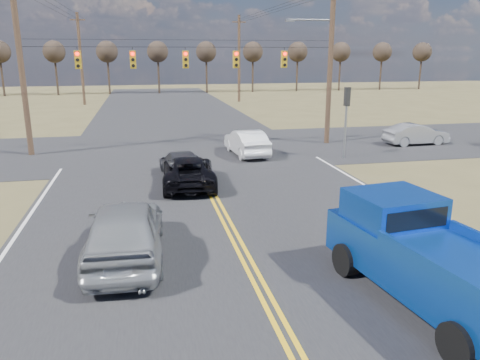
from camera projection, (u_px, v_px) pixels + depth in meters
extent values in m
plane|color=brown|center=(261.00, 288.00, 11.63)|extent=(160.00, 160.00, 0.00)
cube|color=#28282B|center=(206.00, 183.00, 21.08)|extent=(14.00, 120.00, 0.02)
cube|color=#28282B|center=(188.00, 149.00, 28.64)|extent=(120.00, 12.00, 0.02)
cylinder|color=#473323|center=(21.00, 66.00, 25.55)|extent=(0.32, 0.32, 10.00)
cylinder|color=#473323|center=(330.00, 64.00, 29.11)|extent=(0.32, 0.32, 10.00)
cylinder|color=black|center=(185.00, 47.00, 27.07)|extent=(18.00, 0.02, 0.02)
cylinder|color=black|center=(185.00, 40.00, 26.97)|extent=(18.00, 0.02, 0.02)
cube|color=#B28C14|center=(78.00, 60.00, 26.07)|extent=(0.34, 0.24, 1.00)
cylinder|color=#FF0C05|center=(77.00, 54.00, 25.85)|extent=(0.20, 0.06, 0.20)
cylinder|color=black|center=(78.00, 60.00, 25.94)|extent=(0.20, 0.06, 0.20)
cylinder|color=black|center=(78.00, 66.00, 26.02)|extent=(0.20, 0.06, 0.20)
cube|color=black|center=(77.00, 52.00, 25.79)|extent=(0.24, 0.14, 0.03)
cube|color=#B28C14|center=(133.00, 60.00, 26.66)|extent=(0.34, 0.24, 1.00)
cylinder|color=#FF0C05|center=(133.00, 54.00, 26.44)|extent=(0.20, 0.06, 0.20)
cylinder|color=black|center=(133.00, 60.00, 26.53)|extent=(0.20, 0.06, 0.20)
cylinder|color=black|center=(133.00, 66.00, 26.62)|extent=(0.20, 0.06, 0.20)
cube|color=black|center=(132.00, 52.00, 26.39)|extent=(0.24, 0.14, 0.03)
cube|color=#B28C14|center=(186.00, 60.00, 27.26)|extent=(0.34, 0.24, 1.00)
cylinder|color=#FF0C05|center=(186.00, 54.00, 27.04)|extent=(0.20, 0.06, 0.20)
cylinder|color=black|center=(186.00, 60.00, 27.12)|extent=(0.20, 0.06, 0.20)
cylinder|color=black|center=(186.00, 65.00, 27.21)|extent=(0.20, 0.06, 0.20)
cube|color=black|center=(186.00, 52.00, 26.98)|extent=(0.24, 0.14, 0.03)
cube|color=#B28C14|center=(236.00, 59.00, 27.85)|extent=(0.34, 0.24, 1.00)
cylinder|color=#FF0C05|center=(236.00, 54.00, 27.63)|extent=(0.20, 0.06, 0.20)
cylinder|color=black|center=(236.00, 59.00, 27.72)|extent=(0.20, 0.06, 0.20)
cylinder|color=black|center=(236.00, 65.00, 27.80)|extent=(0.20, 0.06, 0.20)
cube|color=black|center=(236.00, 52.00, 27.57)|extent=(0.24, 0.14, 0.03)
cube|color=#B28C14|center=(284.00, 59.00, 28.44)|extent=(0.34, 0.24, 1.00)
cylinder|color=#FF0C05|center=(285.00, 54.00, 28.22)|extent=(0.20, 0.06, 0.20)
cylinder|color=black|center=(285.00, 59.00, 28.31)|extent=(0.20, 0.06, 0.20)
cylinder|color=black|center=(285.00, 65.00, 28.40)|extent=(0.20, 0.06, 0.20)
cube|color=black|center=(285.00, 52.00, 28.17)|extent=(0.24, 0.14, 0.03)
cylinder|color=slate|center=(345.00, 130.00, 25.59)|extent=(0.12, 0.12, 3.20)
cube|color=black|center=(347.00, 97.00, 25.12)|extent=(0.24, 0.34, 1.00)
cylinder|color=slate|center=(311.00, 20.00, 28.16)|extent=(2.80, 0.10, 0.10)
cube|color=slate|center=(290.00, 20.00, 27.91)|extent=(0.55, 0.22, 0.14)
cylinder|color=#473323|center=(81.00, 60.00, 52.01)|extent=(0.32, 0.32, 10.00)
cube|color=#473323|center=(77.00, 20.00, 50.91)|extent=(1.60, 0.12, 0.12)
cylinder|color=#473323|center=(239.00, 59.00, 55.57)|extent=(0.32, 0.32, 10.00)
cube|color=#473323|center=(239.00, 22.00, 54.47)|extent=(1.60, 0.12, 0.12)
cylinder|color=#33261C|center=(2.00, 76.00, 63.44)|extent=(0.28, 0.28, 5.50)
cylinder|color=#33261C|center=(56.00, 75.00, 64.83)|extent=(0.28, 0.28, 5.50)
sphere|color=#2D231C|center=(54.00, 52.00, 64.01)|extent=(3.00, 3.00, 3.00)
cylinder|color=#33261C|center=(109.00, 75.00, 66.22)|extent=(0.28, 0.28, 5.50)
sphere|color=#2D231C|center=(107.00, 52.00, 65.39)|extent=(3.00, 3.00, 3.00)
cylinder|color=#33261C|center=(159.00, 74.00, 67.60)|extent=(0.28, 0.28, 5.50)
sphere|color=#2D231C|center=(158.00, 52.00, 66.78)|extent=(3.00, 3.00, 3.00)
cylinder|color=#33261C|center=(207.00, 74.00, 68.99)|extent=(0.28, 0.28, 5.50)
sphere|color=#2D231C|center=(206.00, 52.00, 68.16)|extent=(3.00, 3.00, 3.00)
cylinder|color=#33261C|center=(253.00, 73.00, 70.37)|extent=(0.28, 0.28, 5.50)
sphere|color=#2D231C|center=(253.00, 52.00, 69.55)|extent=(3.00, 3.00, 3.00)
cylinder|color=#33261C|center=(297.00, 73.00, 71.76)|extent=(0.28, 0.28, 5.50)
sphere|color=#2D231C|center=(298.00, 52.00, 70.94)|extent=(3.00, 3.00, 3.00)
cylinder|color=#33261C|center=(340.00, 73.00, 73.14)|extent=(0.28, 0.28, 5.50)
sphere|color=#2D231C|center=(341.00, 52.00, 72.32)|extent=(3.00, 3.00, 3.00)
cylinder|color=#33261C|center=(381.00, 72.00, 74.53)|extent=(0.28, 0.28, 5.50)
sphere|color=#2D231C|center=(382.00, 52.00, 73.71)|extent=(3.00, 3.00, 3.00)
cylinder|color=#33261C|center=(420.00, 72.00, 75.91)|extent=(0.28, 0.28, 5.50)
sphere|color=#2D231C|center=(422.00, 52.00, 75.09)|extent=(3.00, 3.00, 3.00)
cylinder|color=black|center=(459.00, 344.00, 8.65)|extent=(0.46, 0.90, 0.87)
cylinder|color=black|center=(346.00, 260.00, 12.20)|extent=(0.46, 0.90, 0.87)
cylinder|color=black|center=(411.00, 249.00, 12.85)|extent=(0.46, 0.90, 0.87)
cube|color=#0E3B99|center=(433.00, 266.00, 10.61)|extent=(2.90, 6.07, 1.08)
cube|color=#0E3B99|center=(393.00, 208.00, 11.81)|extent=(2.22, 2.08, 0.78)
cube|color=black|center=(417.00, 219.00, 10.99)|extent=(1.72, 0.29, 0.49)
cube|color=#0E3B99|center=(435.00, 267.00, 9.08)|extent=(0.57, 3.55, 0.22)
imported|color=gray|center=(125.00, 230.00, 13.02)|extent=(2.29, 5.25, 1.76)
imported|color=black|center=(189.00, 171.00, 20.42)|extent=(2.50, 4.89, 1.32)
imported|color=white|center=(246.00, 142.00, 26.70)|extent=(1.87, 4.53, 1.46)
imported|color=#3A3A40|center=(181.00, 164.00, 21.81)|extent=(2.00, 4.45, 1.27)
imported|color=gray|center=(416.00, 134.00, 29.76)|extent=(1.58, 4.14, 1.35)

